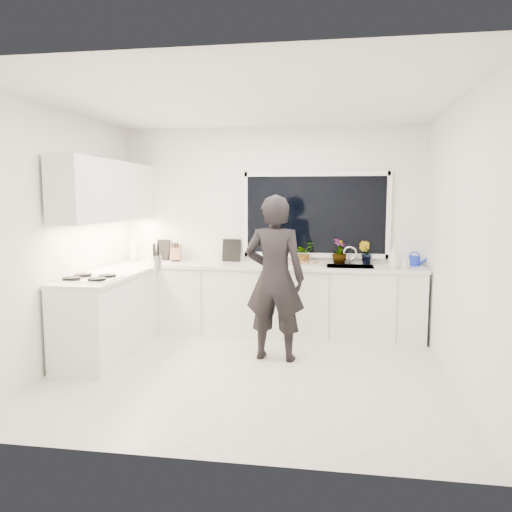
# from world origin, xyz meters

# --- Properties ---
(floor) EXTENTS (4.00, 3.50, 0.02)m
(floor) POSITION_xyz_m (0.00, 0.00, -0.01)
(floor) COLOR beige
(floor) RESTS_ON ground
(wall_back) EXTENTS (4.00, 0.02, 2.70)m
(wall_back) POSITION_xyz_m (0.00, 1.76, 1.35)
(wall_back) COLOR white
(wall_back) RESTS_ON ground
(wall_left) EXTENTS (0.02, 3.50, 2.70)m
(wall_left) POSITION_xyz_m (-2.01, 0.00, 1.35)
(wall_left) COLOR white
(wall_left) RESTS_ON ground
(wall_right) EXTENTS (0.02, 3.50, 2.70)m
(wall_right) POSITION_xyz_m (2.01, 0.00, 1.35)
(wall_right) COLOR white
(wall_right) RESTS_ON ground
(ceiling) EXTENTS (4.00, 3.50, 0.02)m
(ceiling) POSITION_xyz_m (0.00, 0.00, 2.71)
(ceiling) COLOR white
(ceiling) RESTS_ON wall_back
(window) EXTENTS (1.80, 0.02, 1.00)m
(window) POSITION_xyz_m (0.60, 1.73, 1.55)
(window) COLOR black
(window) RESTS_ON wall_back
(base_cabinets_back) EXTENTS (3.92, 0.58, 0.88)m
(base_cabinets_back) POSITION_xyz_m (0.00, 1.45, 0.44)
(base_cabinets_back) COLOR white
(base_cabinets_back) RESTS_ON floor
(base_cabinets_left) EXTENTS (0.58, 1.60, 0.88)m
(base_cabinets_left) POSITION_xyz_m (-1.67, 0.35, 0.44)
(base_cabinets_left) COLOR white
(base_cabinets_left) RESTS_ON floor
(countertop_back) EXTENTS (3.94, 0.62, 0.04)m
(countertop_back) POSITION_xyz_m (0.00, 1.44, 0.90)
(countertop_back) COLOR silver
(countertop_back) RESTS_ON base_cabinets_back
(countertop_left) EXTENTS (0.62, 1.60, 0.04)m
(countertop_left) POSITION_xyz_m (-1.67, 0.35, 0.90)
(countertop_left) COLOR silver
(countertop_left) RESTS_ON base_cabinets_left
(upper_cabinets) EXTENTS (0.34, 2.10, 0.70)m
(upper_cabinets) POSITION_xyz_m (-1.79, 0.70, 1.85)
(upper_cabinets) COLOR white
(upper_cabinets) RESTS_ON wall_left
(sink) EXTENTS (0.58, 0.42, 0.14)m
(sink) POSITION_xyz_m (1.05, 1.45, 0.87)
(sink) COLOR silver
(sink) RESTS_ON countertop_back
(faucet) EXTENTS (0.03, 0.03, 0.22)m
(faucet) POSITION_xyz_m (1.05, 1.65, 1.03)
(faucet) COLOR silver
(faucet) RESTS_ON countertop_back
(stovetop) EXTENTS (0.56, 0.48, 0.03)m
(stovetop) POSITION_xyz_m (-1.69, -0.00, 0.94)
(stovetop) COLOR black
(stovetop) RESTS_ON countertop_left
(person) EXTENTS (0.69, 0.49, 1.81)m
(person) POSITION_xyz_m (0.22, 0.47, 0.90)
(person) COLOR black
(person) RESTS_ON floor
(pizza_tray) EXTENTS (0.54, 0.48, 0.03)m
(pizza_tray) POSITION_xyz_m (0.49, 1.42, 0.94)
(pizza_tray) COLOR #B2B3B7
(pizza_tray) RESTS_ON countertop_back
(pizza) EXTENTS (0.49, 0.43, 0.01)m
(pizza) POSITION_xyz_m (0.49, 1.42, 0.95)
(pizza) COLOR #C33D1A
(pizza) RESTS_ON pizza_tray
(watering_can) EXTENTS (0.18, 0.18, 0.13)m
(watering_can) POSITION_xyz_m (1.85, 1.61, 0.98)
(watering_can) COLOR #1529C8
(watering_can) RESTS_ON countertop_back
(paper_towel_roll) EXTENTS (0.14, 0.14, 0.26)m
(paper_towel_roll) POSITION_xyz_m (-1.85, 1.55, 1.05)
(paper_towel_roll) COLOR white
(paper_towel_roll) RESTS_ON countertop_back
(knife_block) EXTENTS (0.14, 0.12, 0.22)m
(knife_block) POSITION_xyz_m (-1.26, 1.59, 1.03)
(knife_block) COLOR olive
(knife_block) RESTS_ON countertop_back
(utensil_crock) EXTENTS (0.15, 0.15, 0.16)m
(utensil_crock) POSITION_xyz_m (-1.25, 0.80, 1.00)
(utensil_crock) COLOR silver
(utensil_crock) RESTS_ON countertop_left
(picture_frame_large) EXTENTS (0.21, 0.09, 0.28)m
(picture_frame_large) POSITION_xyz_m (-1.48, 1.69, 1.06)
(picture_frame_large) COLOR black
(picture_frame_large) RESTS_ON countertop_back
(picture_frame_small) EXTENTS (0.25, 0.04, 0.30)m
(picture_frame_small) POSITION_xyz_m (-0.52, 1.69, 1.07)
(picture_frame_small) COLOR black
(picture_frame_small) RESTS_ON countertop_back
(herb_plants) EXTENTS (1.28, 0.34, 0.33)m
(herb_plants) POSITION_xyz_m (0.71, 1.61, 1.07)
(herb_plants) COLOR #26662D
(herb_plants) RESTS_ON countertop_back
(soap_bottles) EXTENTS (0.26, 0.16, 0.30)m
(soap_bottles) POSITION_xyz_m (1.60, 1.30, 1.06)
(soap_bottles) COLOR #D8BF66
(soap_bottles) RESTS_ON countertop_back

